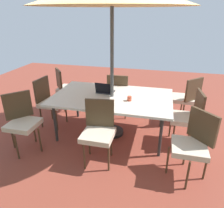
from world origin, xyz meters
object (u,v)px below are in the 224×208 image
(dining_table, at_px, (112,98))
(chair_northeast, at_px, (22,120))
(chair_southeast, at_px, (66,87))
(cup, at_px, (129,99))
(chair_southwest, at_px, (187,97))
(chair_north, at_px, (99,129))
(chair_south, at_px, (119,93))
(chair_east, at_px, (49,100))
(chair_west, at_px, (188,115))
(chair_northwest, at_px, (193,142))
(laptop, at_px, (105,91))

(dining_table, relative_size, chair_northeast, 2.17)
(chair_southeast, relative_size, cup, 12.21)
(chair_southeast, bearing_deg, chair_southwest, -129.02)
(chair_north, relative_size, cup, 12.21)
(chair_southwest, height_order, chair_northeast, same)
(chair_south, bearing_deg, chair_east, 28.08)
(chair_southwest, bearing_deg, cup, -0.55)
(chair_west, distance_m, chair_southeast, 2.80)
(chair_south, bearing_deg, cup, 111.61)
(chair_south, relative_size, cup, 12.21)
(chair_southwest, height_order, chair_north, same)
(chair_south, bearing_deg, chair_northeast, 49.71)
(chair_southwest, height_order, chair_south, same)
(chair_northeast, bearing_deg, dining_table, -15.24)
(chair_northwest, height_order, chair_north, same)
(chair_northwest, bearing_deg, cup, -169.76)
(chair_southwest, distance_m, chair_south, 1.42)
(chair_northwest, height_order, chair_south, same)
(chair_northwest, xyz_separation_m, chair_southeast, (2.66, -1.69, 0.00))
(chair_northwest, bearing_deg, dining_table, -166.51)
(chair_west, bearing_deg, chair_northeast, -80.37)
(chair_west, relative_size, chair_north, 1.00)
(chair_northwest, bearing_deg, chair_south, 176.18)
(chair_southwest, bearing_deg, chair_east, -27.58)
(chair_northwest, xyz_separation_m, laptop, (1.51, -0.96, 0.27))
(chair_northeast, height_order, chair_south, same)
(chair_southwest, relative_size, chair_west, 1.00)
(chair_northeast, relative_size, chair_north, 1.00)
(chair_northwest, relative_size, cup, 12.21)
(chair_northwest, distance_m, chair_west, 0.83)
(cup, bearing_deg, chair_northwest, 144.81)
(chair_north, bearing_deg, laptop, 91.96)
(chair_southwest, xyz_separation_m, chair_southeast, (2.70, 0.02, 0.00))
(chair_northwest, distance_m, chair_northeast, 2.66)
(chair_northwest, bearing_deg, chair_east, -153.11)
(dining_table, height_order, chair_southeast, chair_southeast)
(chair_northwest, height_order, chair_east, same)
(dining_table, height_order, chair_west, chair_west)
(chair_west, bearing_deg, chair_northwest, -7.93)
(dining_table, bearing_deg, chair_east, -2.35)
(chair_southeast, bearing_deg, chair_northwest, -161.80)
(dining_table, height_order, chair_east, chair_east)
(chair_west, bearing_deg, laptop, -102.30)
(dining_table, xyz_separation_m, chair_south, (0.04, -0.77, -0.18))
(dining_table, bearing_deg, chair_north, 89.46)
(dining_table, distance_m, chair_southwest, 1.64)
(chair_northeast, xyz_separation_m, chair_south, (-1.28, -1.59, 0.00))
(chair_southwest, xyz_separation_m, chair_east, (2.68, 0.82, 0.00))
(chair_west, height_order, cup, chair_west)
(chair_west, distance_m, chair_east, 2.65)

